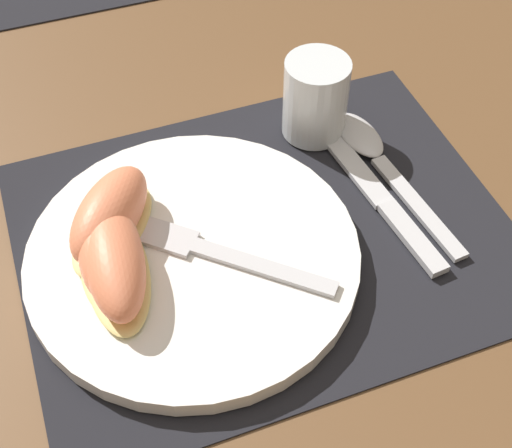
% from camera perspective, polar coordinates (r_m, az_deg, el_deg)
% --- Properties ---
extents(ground_plane, '(3.00, 3.00, 0.00)m').
position_cam_1_polar(ground_plane, '(0.61, 0.74, -0.89)').
color(ground_plane, brown).
extents(placemat, '(0.41, 0.32, 0.00)m').
position_cam_1_polar(placemat, '(0.60, 0.74, -0.77)').
color(placemat, black).
rests_on(placemat, ground_plane).
extents(plate, '(0.27, 0.27, 0.02)m').
position_cam_1_polar(plate, '(0.58, -5.04, -2.59)').
color(plate, white).
rests_on(plate, placemat).
extents(juice_glass, '(0.06, 0.06, 0.08)m').
position_cam_1_polar(juice_glass, '(0.67, 4.76, 9.69)').
color(juice_glass, silver).
rests_on(juice_glass, placemat).
extents(knife, '(0.04, 0.21, 0.01)m').
position_cam_1_polar(knife, '(0.64, 9.56, 2.49)').
color(knife, silver).
rests_on(knife, placemat).
extents(spoon, '(0.04, 0.20, 0.01)m').
position_cam_1_polar(spoon, '(0.67, 9.42, 5.65)').
color(spoon, silver).
rests_on(spoon, placemat).
extents(fork, '(0.16, 0.14, 0.00)m').
position_cam_1_polar(fork, '(0.57, -4.29, -1.97)').
color(fork, silver).
rests_on(fork, plate).
extents(citrus_wedge_0, '(0.10, 0.11, 0.05)m').
position_cam_1_polar(citrus_wedge_0, '(0.58, -11.59, 0.59)').
color(citrus_wedge_0, '#F4DB84').
rests_on(citrus_wedge_0, plate).
extents(citrus_wedge_1, '(0.06, 0.12, 0.04)m').
position_cam_1_polar(citrus_wedge_1, '(0.57, -12.28, -1.58)').
color(citrus_wedge_1, '#F4DB84').
rests_on(citrus_wedge_1, plate).
extents(citrus_wedge_2, '(0.06, 0.13, 0.04)m').
position_cam_1_polar(citrus_wedge_2, '(0.55, -11.28, -2.84)').
color(citrus_wedge_2, '#F4DB84').
rests_on(citrus_wedge_2, plate).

